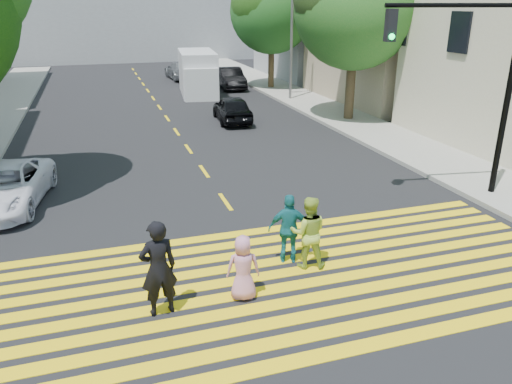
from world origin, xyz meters
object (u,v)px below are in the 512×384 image
tree_right_near (357,0)px  white_van (198,74)px  tree_right_far (272,6)px  pedestrian_man (158,268)px  pedestrian_child (243,268)px  white_sedan (5,187)px  traffic_signal (477,70)px  dark_car_parked (231,78)px  silver_car (181,70)px  pedestrian_woman (308,232)px  dark_car_near (232,109)px  pedestrian_extra (289,229)px

tree_right_near → white_van: size_ratio=1.43×
tree_right_far → pedestrian_man: 26.92m
pedestrian_child → white_van: size_ratio=0.23×
white_sedan → traffic_signal: 13.71m
pedestrian_man → dark_car_parked: 26.59m
silver_car → traffic_signal: 27.84m
tree_right_far → white_van: tree_right_far is taller
pedestrian_woman → tree_right_near: bearing=-102.3°
dark_car_parked → traffic_signal: bearing=-82.9°
pedestrian_child → traffic_signal: size_ratio=0.23×
dark_car_parked → traffic_signal: (1.22, -22.02, 3.10)m
traffic_signal → white_van: bearing=109.5°
pedestrian_woman → traffic_signal: size_ratio=0.28×
tree_right_near → dark_car_near: size_ratio=2.19×
pedestrian_man → white_van: bearing=-112.0°
tree_right_far → traffic_signal: size_ratio=1.34×
silver_car → traffic_signal: bearing=94.4°
pedestrian_extra → traffic_signal: 7.32m
white_sedan → dark_car_parked: size_ratio=1.03×
pedestrian_man → traffic_signal: 10.33m
dark_car_parked → dark_car_near: bearing=-100.6°
white_sedan → dark_car_near: 12.56m
pedestrian_woman → white_sedan: pedestrian_woman is taller
pedestrian_child → pedestrian_extra: size_ratio=0.84×
pedestrian_man → silver_car: bearing=-109.2°
dark_car_near → white_van: (-0.01, 8.30, 0.62)m
dark_car_near → silver_car: (0.10, 15.34, 0.03)m
pedestrian_extra → dark_car_parked: bearing=-84.2°
tree_right_near → pedestrian_child: size_ratio=6.17×
tree_right_near → dark_car_near: (-5.63, 1.59, -5.02)m
white_van → traffic_signal: bearing=-72.8°
tree_right_far → tree_right_near: bearing=-87.6°
pedestrian_extra → white_van: bearing=-78.7°
tree_right_near → pedestrian_extra: tree_right_near is taller
tree_right_near → pedestrian_extra: size_ratio=5.16×
dark_car_parked → pedestrian_woman: bearing=-97.2°
tree_right_far → pedestrian_child: bearing=-110.6°
pedestrian_woman → silver_car: 29.99m
pedestrian_extra → dark_car_near: 14.45m
white_sedan → white_van: bearing=71.0°
tree_right_far → white_sedan: (-14.28, -17.58, -4.71)m
pedestrian_extra → dark_car_near: pedestrian_extra is taller
dark_car_parked → silver_car: bearing=118.6°
pedestrian_extra → silver_car: pedestrian_extra is taller
dark_car_near → pedestrian_extra: bearing=84.4°
tree_right_far → traffic_signal: (-1.39, -20.99, -1.51)m
pedestrian_woman → dark_car_near: 14.73m
tree_right_far → white_sedan: tree_right_far is taller
pedestrian_woman → white_sedan: (-6.88, 5.89, -0.23)m
tree_right_near → pedestrian_woman: (-7.84, -12.97, -4.84)m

